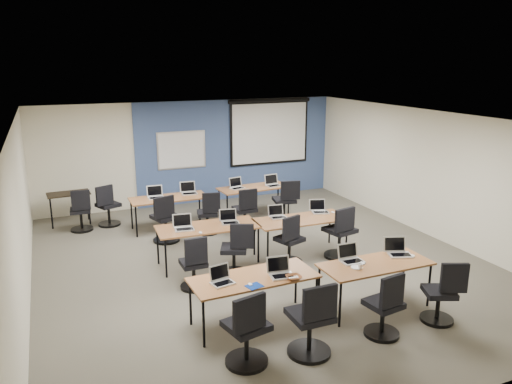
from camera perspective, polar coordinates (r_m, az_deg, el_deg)
name	(u,v)px	position (r m, az deg, el deg)	size (l,w,h in m)	color
floor	(260,262)	(9.56, 0.47, -7.99)	(8.00, 9.00, 0.02)	#6B6354
ceiling	(260,119)	(8.87, 0.50, 8.30)	(8.00, 9.00, 0.02)	white
wall_back	(192,153)	(13.27, -7.31, 4.48)	(8.00, 0.04, 2.70)	beige
wall_front	(435,298)	(5.54, 19.75, -11.29)	(8.00, 0.04, 2.70)	beige
wall_left	(20,220)	(8.43, -25.35, -2.89)	(0.04, 9.00, 2.70)	beige
wall_right	(432,174)	(11.28, 19.46, 1.91)	(0.04, 9.00, 2.70)	beige
blue_accent_panel	(237,150)	(13.63, -2.20, 4.86)	(5.50, 0.04, 2.70)	#3D5977
whiteboard	(182,150)	(13.11, -8.50, 4.75)	(1.28, 0.03, 0.98)	silver
projector_screen	(270,128)	(13.85, 1.57, 7.27)	(2.40, 0.10, 1.82)	black
training_table_front_left	(254,280)	(7.20, -0.27, -9.99)	(1.82, 0.76, 0.73)	olive
training_table_front_right	(376,266)	(7.86, 13.51, -8.24)	(1.73, 0.72, 0.73)	brown
training_table_mid_left	(208,228)	(9.31, -5.53, -4.16)	(1.88, 0.78, 0.73)	brown
training_table_mid_right	(301,221)	(9.74, 5.17, -3.31)	(1.82, 0.76, 0.73)	brown
training_table_back_left	(169,199)	(11.36, -9.93, -0.84)	(1.71, 0.71, 0.73)	#9B6439
training_table_back_right	(254,189)	(12.09, -0.25, 0.35)	(1.71, 0.71, 0.73)	olive
laptop_0	(222,279)	(7.00, -3.96, -9.86)	(0.31, 0.26, 0.23)	silver
mouse_0	(250,284)	(6.94, -0.67, -10.50)	(0.06, 0.09, 0.03)	white
task_chair_0	(247,335)	(6.40, -1.01, -16.01)	(0.55, 0.55, 1.03)	black
laptop_1	(281,271)	(7.21, 2.83, -9.03)	(0.34, 0.29, 0.26)	silver
mouse_1	(298,277)	(7.18, 4.79, -9.62)	(0.06, 0.10, 0.03)	white
task_chair_1	(312,325)	(6.62, 6.40, -14.87)	(0.58, 0.58, 1.05)	black
laptop_2	(350,257)	(7.83, 10.75, -7.31)	(0.34, 0.29, 0.26)	#B6B6B6
mouse_2	(363,263)	(7.77, 12.08, -7.95)	(0.06, 0.10, 0.04)	white
task_chair_2	(385,310)	(7.22, 14.53, -12.97)	(0.49, 0.49, 0.98)	black
laptop_3	(398,251)	(8.25, 15.91, -6.45)	(0.35, 0.30, 0.27)	#AAAAAA
mouse_3	(413,256)	(8.26, 17.47, -6.95)	(0.06, 0.09, 0.03)	white
task_chair_3	(442,297)	(7.83, 20.52, -11.20)	(0.51, 0.48, 0.96)	black
laptop_4	(183,226)	(9.19, -8.29, -3.82)	(0.35, 0.30, 0.26)	#B0B0B4
mouse_4	(200,233)	(8.95, -6.37, -4.63)	(0.06, 0.09, 0.03)	white
task_chair_4	(194,267)	(8.40, -7.06, -8.56)	(0.46, 0.46, 0.95)	black
laptop_5	(229,220)	(9.45, -3.06, -3.17)	(0.33, 0.28, 0.25)	silver
mouse_5	(240,226)	(9.22, -1.88, -3.95)	(0.06, 0.09, 0.03)	white
task_chair_5	(236,254)	(8.87, -2.30, -7.04)	(0.54, 0.51, 0.99)	black
laptop_6	(277,214)	(9.76, 2.45, -2.58)	(0.31, 0.26, 0.24)	#A0A0A8
mouse_6	(295,220)	(9.62, 4.44, -3.18)	(0.06, 0.09, 0.03)	white
task_chair_6	(290,244)	(9.33, 3.87, -5.94)	(0.51, 0.50, 0.98)	black
laptop_7	(319,209)	(10.16, 7.24, -1.96)	(0.33, 0.28, 0.25)	#A2A2A8
mouse_7	(333,212)	(10.17, 8.77, -2.30)	(0.06, 0.10, 0.03)	white
task_chair_7	(341,236)	(9.73, 9.64, -5.02)	(0.58, 0.58, 1.05)	black
laptop_8	(156,195)	(11.36, -11.40, -0.33)	(0.35, 0.30, 0.27)	#B5B5B7
mouse_8	(166,198)	(11.23, -10.26, -0.73)	(0.06, 0.10, 0.03)	white
task_chair_8	(166,222)	(10.59, -10.30, -3.44)	(0.57, 0.56, 1.04)	black
laptop_9	(189,191)	(11.59, -7.70, 0.14)	(0.35, 0.30, 0.27)	#A1A1AB
mouse_9	(206,194)	(11.50, -5.79, -0.19)	(0.06, 0.09, 0.03)	white
task_chair_9	(208,217)	(10.98, -5.47, -2.81)	(0.48, 0.48, 0.96)	black
laptop_10	(237,186)	(11.97, -2.21, 0.73)	(0.33, 0.28, 0.25)	#B2B2B8
mouse_10	(248,190)	(11.80, -0.95, 0.27)	(0.06, 0.10, 0.04)	white
task_chair_10	(246,213)	(11.09, -1.20, -2.46)	(0.52, 0.52, 1.00)	black
laptop_11	(273,183)	(12.20, 1.93, 1.02)	(0.36, 0.31, 0.27)	#ADADAD
mouse_11	(282,186)	(12.20, 2.97, 0.75)	(0.05, 0.09, 0.03)	white
task_chair_11	(286,205)	(11.71, 3.40, -1.45)	(0.56, 0.56, 1.03)	black
blue_mousepad	(254,286)	(6.90, -0.19, -10.70)	(0.22, 0.18, 0.01)	navy
snack_bowl	(294,278)	(7.11, 4.34, -9.74)	(0.22, 0.22, 0.05)	brown
snack_plate	(357,267)	(7.62, 11.44, -8.43)	(0.17, 0.17, 0.01)	white
coffee_cup	(360,267)	(7.57, 11.84, -8.34)	(0.06, 0.06, 0.06)	silver
utility_table	(69,197)	(12.28, -20.62, -0.51)	(0.93, 0.52, 0.75)	black
spare_chair_a	(108,209)	(11.93, -16.58, -1.86)	(0.54, 0.51, 0.99)	black
spare_chair_b	(81,214)	(11.75, -19.36, -2.38)	(0.49, 0.49, 0.97)	black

